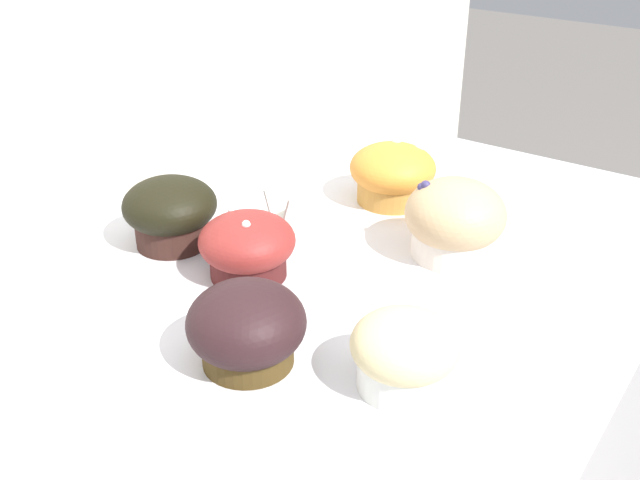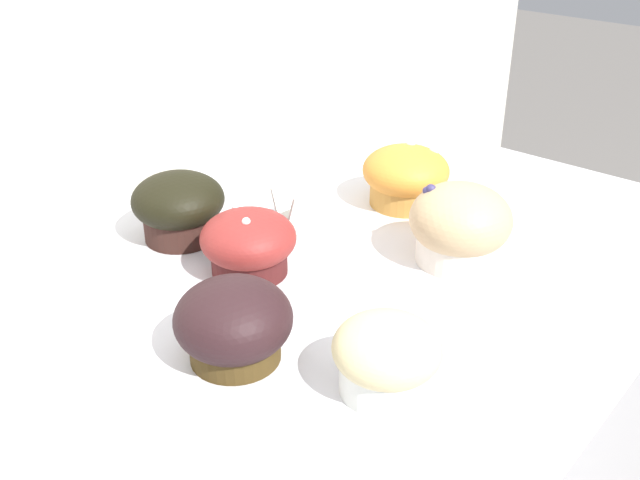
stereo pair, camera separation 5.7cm
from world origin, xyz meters
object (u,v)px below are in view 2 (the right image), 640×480
object	(u,v)px
muffin_front_left	(460,226)
muffin_back_center	(406,176)
muffin_back_right	(234,324)
muffin_back_left	(178,206)
muffin_front_center	(387,356)
muffin_front_right	(249,243)

from	to	relation	value
muffin_front_left	muffin_back_center	size ratio (longest dim) A/B	1.02
muffin_back_center	muffin_back_right	bearing A→B (deg)	-169.87
muffin_back_left	muffin_back_right	bearing A→B (deg)	-119.46
muffin_back_right	muffin_front_left	bearing A→B (deg)	-12.50
muffin_back_right	muffin_back_left	bearing A→B (deg)	60.54
muffin_back_right	muffin_front_left	distance (m)	0.29
muffin_front_center	muffin_front_right	world-z (taller)	muffin_front_right
muffin_front_left	muffin_back_center	xyz separation A→B (m)	(0.08, 0.13, -0.00)
muffin_back_left	muffin_back_right	size ratio (longest dim) A/B	1.01
muffin_front_center	muffin_back_right	bearing A→B (deg)	110.99
muffin_back_left	muffin_front_left	world-z (taller)	muffin_front_left
muffin_back_left	muffin_back_right	distance (m)	0.24
muffin_back_right	muffin_front_left	world-z (taller)	muffin_front_left
muffin_front_center	muffin_front_left	distance (m)	0.24
muffin_front_left	muffin_back_center	distance (m)	0.15
muffin_front_center	muffin_front_left	world-z (taller)	muffin_front_left
muffin_back_right	muffin_front_left	size ratio (longest dim) A/B	0.95
muffin_front_center	muffin_back_center	size ratio (longest dim) A/B	0.84
muffin_front_left	muffin_front_right	bearing A→B (deg)	136.07
muffin_front_left	muffin_back_right	bearing A→B (deg)	167.50
muffin_front_center	muffin_back_right	xyz separation A→B (m)	(-0.05, 0.13, 0.00)
muffin_back_left	muffin_front_right	xyz separation A→B (m)	(-0.00, -0.12, -0.01)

